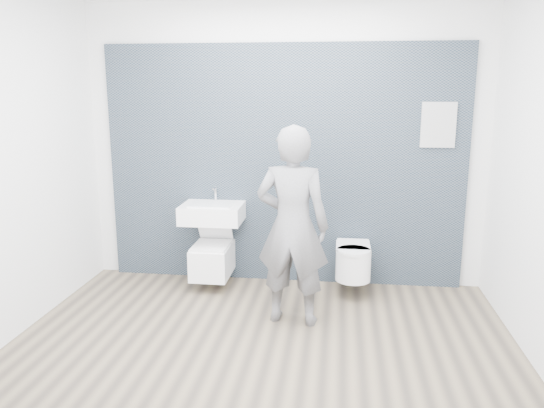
# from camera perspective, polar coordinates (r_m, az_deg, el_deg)

# --- Properties ---
(ground) EXTENTS (4.00, 4.00, 0.00)m
(ground) POSITION_cam_1_polar(r_m,az_deg,el_deg) (4.32, -1.05, -14.82)
(ground) COLOR brown
(ground) RESTS_ON ground
(room_shell) EXTENTS (4.00, 4.00, 4.00)m
(room_shell) POSITION_cam_1_polar(r_m,az_deg,el_deg) (3.85, -1.16, 8.87)
(room_shell) COLOR silver
(room_shell) RESTS_ON ground
(tile_wall) EXTENTS (3.60, 0.06, 2.40)m
(tile_wall) POSITION_cam_1_polar(r_m,az_deg,el_deg) (5.65, 1.14, -8.02)
(tile_wall) COLOR black
(tile_wall) RESTS_ON ground
(washbasin) EXTENTS (0.60, 0.45, 0.45)m
(washbasin) POSITION_cam_1_polar(r_m,az_deg,el_deg) (5.31, -6.45, -0.93)
(washbasin) COLOR white
(washbasin) RESTS_ON ground
(toilet_square) EXTENTS (0.37, 0.53, 0.66)m
(toilet_square) POSITION_cam_1_polar(r_m,az_deg,el_deg) (5.40, -6.42, -5.79)
(toilet_square) COLOR white
(toilet_square) RESTS_ON ground
(toilet_rounded) EXTENTS (0.33, 0.57, 0.31)m
(toilet_rounded) POSITION_cam_1_polar(r_m,az_deg,el_deg) (5.22, 8.71, -6.09)
(toilet_rounded) COLOR white
(toilet_rounded) RESTS_ON ground
(info_placard) EXTENTS (0.32, 0.03, 0.43)m
(info_placard) POSITION_cam_1_polar(r_m,az_deg,el_deg) (5.66, 16.38, -8.54)
(info_placard) COLOR silver
(info_placard) RESTS_ON ground
(visitor) EXTENTS (0.66, 0.47, 1.69)m
(visitor) POSITION_cam_1_polar(r_m,az_deg,el_deg) (4.42, 2.22, -2.41)
(visitor) COLOR slate
(visitor) RESTS_ON ground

